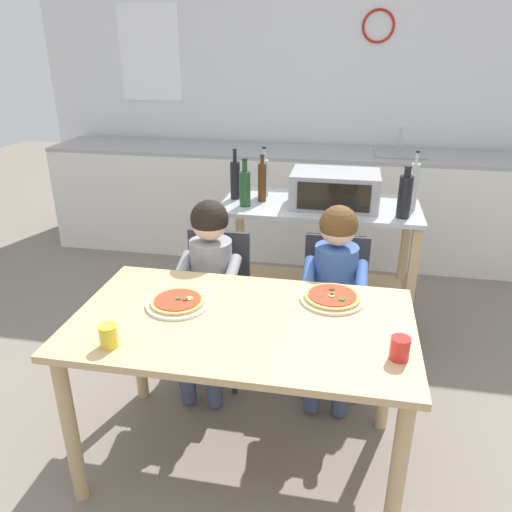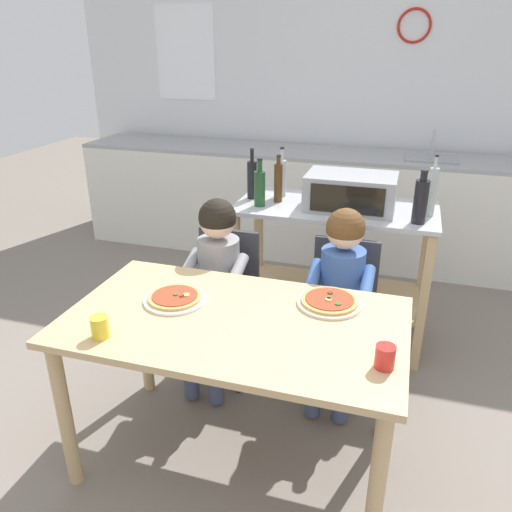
{
  "view_description": "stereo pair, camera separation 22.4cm",
  "coord_description": "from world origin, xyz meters",
  "px_view_note": "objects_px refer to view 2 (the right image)",
  "views": [
    {
      "loc": [
        0.38,
        -1.72,
        1.78
      ],
      "look_at": [
        0.0,
        0.3,
        0.89
      ],
      "focal_mm": 35.35,
      "sensor_mm": 36.0,
      "label": 1
    },
    {
      "loc": [
        0.6,
        -1.66,
        1.78
      ],
      "look_at": [
        0.0,
        0.3,
        0.89
      ],
      "focal_mm": 35.35,
      "sensor_mm": 36.0,
      "label": 2
    }
  ],
  "objects_px": {
    "dining_chair_left": "(224,293)",
    "child_in_grey_shirt": "(215,272)",
    "bottle_dark_olive_oil": "(282,177)",
    "pizza_plate_white": "(175,298)",
    "kitchen_island_cart": "(333,251)",
    "bottle_squat_spirits": "(260,187)",
    "child_in_blue_striped_shirt": "(340,285)",
    "bottle_slim_sauce": "(278,182)",
    "dining_table": "(235,340)",
    "bottle_brown_beer": "(432,191)",
    "bottle_tall_green_wine": "(252,179)",
    "drinking_cup_yellow": "(100,327)",
    "drinking_cup_red": "(385,357)",
    "bottle_clear_vinegar": "(421,201)",
    "dining_chair_right": "(341,305)",
    "pizza_plate_cream": "(329,302)",
    "toaster_oven": "(351,192)"
  },
  "relations": [
    {
      "from": "bottle_clear_vinegar",
      "to": "bottle_brown_beer",
      "type": "xyz_separation_m",
      "value": [
        0.06,
        0.15,
        0.02
      ]
    },
    {
      "from": "dining_chair_left",
      "to": "bottle_clear_vinegar",
      "type": "bearing_deg",
      "value": 20.97
    },
    {
      "from": "pizza_plate_white",
      "to": "toaster_oven",
      "type": "bearing_deg",
      "value": 61.4
    },
    {
      "from": "child_in_grey_shirt",
      "to": "drinking_cup_yellow",
      "type": "xyz_separation_m",
      "value": [
        -0.15,
        -0.81,
        0.12
      ]
    },
    {
      "from": "bottle_slim_sauce",
      "to": "bottle_squat_spirits",
      "type": "relative_size",
      "value": 1.01
    },
    {
      "from": "pizza_plate_white",
      "to": "drinking_cup_red",
      "type": "relative_size",
      "value": 3.18
    },
    {
      "from": "toaster_oven",
      "to": "bottle_clear_vinegar",
      "type": "height_order",
      "value": "bottle_clear_vinegar"
    },
    {
      "from": "dining_table",
      "to": "child_in_blue_striped_shirt",
      "type": "bearing_deg",
      "value": 58.98
    },
    {
      "from": "bottle_dark_olive_oil",
      "to": "pizza_plate_white",
      "type": "distance_m",
      "value": 1.26
    },
    {
      "from": "child_in_grey_shirt",
      "to": "pizza_plate_white",
      "type": "distance_m",
      "value": 0.47
    },
    {
      "from": "bottle_clear_vinegar",
      "to": "drinking_cup_red",
      "type": "distance_m",
      "value": 1.21
    },
    {
      "from": "kitchen_island_cart",
      "to": "bottle_brown_beer",
      "type": "relative_size",
      "value": 3.44
    },
    {
      "from": "pizza_plate_cream",
      "to": "dining_chair_right",
      "type": "bearing_deg",
      "value": 90.01
    },
    {
      "from": "bottle_slim_sauce",
      "to": "child_in_grey_shirt",
      "type": "bearing_deg",
      "value": -104.18
    },
    {
      "from": "toaster_oven",
      "to": "pizza_plate_cream",
      "type": "distance_m",
      "value": 0.96
    },
    {
      "from": "bottle_tall_green_wine",
      "to": "pizza_plate_cream",
      "type": "bearing_deg",
      "value": -56.24
    },
    {
      "from": "drinking_cup_red",
      "to": "bottle_dark_olive_oil",
      "type": "bearing_deg",
      "value": 117.0
    },
    {
      "from": "bottle_squat_spirits",
      "to": "dining_chair_left",
      "type": "relative_size",
      "value": 0.35
    },
    {
      "from": "bottle_clear_vinegar",
      "to": "pizza_plate_white",
      "type": "height_order",
      "value": "bottle_clear_vinegar"
    },
    {
      "from": "pizza_plate_white",
      "to": "drinking_cup_red",
      "type": "distance_m",
      "value": 0.92
    },
    {
      "from": "bottle_brown_beer",
      "to": "bottle_dark_olive_oil",
      "type": "bearing_deg",
      "value": 172.18
    },
    {
      "from": "kitchen_island_cart",
      "to": "bottle_squat_spirits",
      "type": "relative_size",
      "value": 4.16
    },
    {
      "from": "dining_table",
      "to": "drinking_cup_yellow",
      "type": "distance_m",
      "value": 0.54
    },
    {
      "from": "bottle_slim_sauce",
      "to": "dining_table",
      "type": "bearing_deg",
      "value": -83.72
    },
    {
      "from": "bottle_clear_vinegar",
      "to": "bottle_squat_spirits",
      "type": "relative_size",
      "value": 1.03
    },
    {
      "from": "drinking_cup_yellow",
      "to": "bottle_dark_olive_oil",
      "type": "bearing_deg",
      "value": 79.17
    },
    {
      "from": "dining_chair_left",
      "to": "child_in_grey_shirt",
      "type": "height_order",
      "value": "child_in_grey_shirt"
    },
    {
      "from": "toaster_oven",
      "to": "dining_chair_left",
      "type": "height_order",
      "value": "toaster_oven"
    },
    {
      "from": "bottle_dark_olive_oil",
      "to": "dining_table",
      "type": "xyz_separation_m",
      "value": [
        0.14,
        -1.29,
        -0.35
      ]
    },
    {
      "from": "bottle_squat_spirits",
      "to": "drinking_cup_red",
      "type": "xyz_separation_m",
      "value": [
        0.81,
        -1.22,
        -0.2
      ]
    },
    {
      "from": "child_in_blue_striped_shirt",
      "to": "drinking_cup_red",
      "type": "xyz_separation_m",
      "value": [
        0.25,
        -0.74,
        0.12
      ]
    },
    {
      "from": "child_in_blue_striped_shirt",
      "to": "kitchen_island_cart",
      "type": "bearing_deg",
      "value": 101.83
    },
    {
      "from": "bottle_tall_green_wine",
      "to": "child_in_blue_striped_shirt",
      "type": "height_order",
      "value": "bottle_tall_green_wine"
    },
    {
      "from": "kitchen_island_cart",
      "to": "dining_chair_right",
      "type": "distance_m",
      "value": 0.51
    },
    {
      "from": "kitchen_island_cart",
      "to": "pizza_plate_white",
      "type": "xyz_separation_m",
      "value": [
        -0.51,
        -1.12,
        0.17
      ]
    },
    {
      "from": "bottle_clear_vinegar",
      "to": "bottle_dark_olive_oil",
      "type": "relative_size",
      "value": 0.94
    },
    {
      "from": "dining_table",
      "to": "pizza_plate_cream",
      "type": "bearing_deg",
      "value": 33.22
    },
    {
      "from": "bottle_dark_olive_oil",
      "to": "pizza_plate_white",
      "type": "relative_size",
      "value": 1.13
    },
    {
      "from": "bottle_tall_green_wine",
      "to": "bottle_squat_spirits",
      "type": "height_order",
      "value": "bottle_tall_green_wine"
    },
    {
      "from": "toaster_oven",
      "to": "dining_chair_left",
      "type": "bearing_deg",
      "value": -139.57
    },
    {
      "from": "bottle_clear_vinegar",
      "to": "bottle_dark_olive_oil",
      "type": "height_order",
      "value": "bottle_dark_olive_oil"
    },
    {
      "from": "bottle_dark_olive_oil",
      "to": "pizza_plate_white",
      "type": "height_order",
      "value": "bottle_dark_olive_oil"
    },
    {
      "from": "dining_chair_right",
      "to": "pizza_plate_cream",
      "type": "relative_size",
      "value": 2.93
    },
    {
      "from": "dining_chair_right",
      "to": "bottle_slim_sauce",
      "type": "bearing_deg",
      "value": 135.15
    },
    {
      "from": "kitchen_island_cart",
      "to": "dining_chair_right",
      "type": "height_order",
      "value": "kitchen_island_cart"
    },
    {
      "from": "bottle_slim_sauce",
      "to": "bottle_brown_beer",
      "type": "bearing_deg",
      "value": -0.34
    },
    {
      "from": "kitchen_island_cart",
      "to": "drinking_cup_red",
      "type": "relative_size",
      "value": 13.81
    },
    {
      "from": "kitchen_island_cart",
      "to": "child_in_grey_shirt",
      "type": "distance_m",
      "value": 0.84
    },
    {
      "from": "kitchen_island_cart",
      "to": "dining_chair_left",
      "type": "height_order",
      "value": "kitchen_island_cart"
    },
    {
      "from": "bottle_squat_spirits",
      "to": "bottle_brown_beer",
      "type": "xyz_separation_m",
      "value": [
        0.95,
        0.11,
        0.03
      ]
    }
  ]
}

